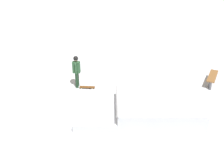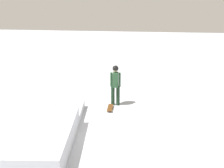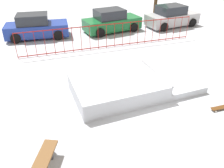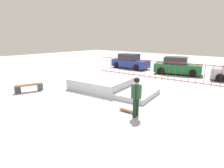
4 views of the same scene
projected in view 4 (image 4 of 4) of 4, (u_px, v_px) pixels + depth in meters
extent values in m
plane|color=#B2B7C1|center=(97.00, 97.00, 10.31)|extent=(60.00, 60.00, 0.00)
cube|color=silver|center=(100.00, 84.00, 11.87)|extent=(3.88, 3.00, 0.70)
cube|color=silver|center=(138.00, 94.00, 10.48)|extent=(2.09, 2.79, 0.30)
cylinder|color=gray|center=(124.00, 82.00, 10.82)|extent=(0.38, 2.59, 0.08)
cylinder|color=black|center=(134.00, 108.00, 7.63)|extent=(0.15, 0.15, 0.82)
cylinder|color=black|center=(137.00, 107.00, 7.80)|extent=(0.15, 0.15, 0.82)
cube|color=#264C2D|center=(136.00, 92.00, 7.54)|extent=(0.39, 0.24, 0.60)
cylinder|color=#264C2D|center=(134.00, 93.00, 7.40)|extent=(0.09, 0.09, 0.60)
cylinder|color=#264C2D|center=(138.00, 91.00, 7.67)|extent=(0.09, 0.09, 0.60)
sphere|color=tan|center=(137.00, 81.00, 7.43)|extent=(0.22, 0.22, 0.22)
sphere|color=black|center=(137.00, 80.00, 7.42)|extent=(0.25, 0.25, 0.25)
cube|color=#593314|center=(127.00, 110.00, 8.25)|extent=(0.81, 0.24, 0.02)
cylinder|color=silver|center=(121.00, 111.00, 8.34)|extent=(0.06, 0.03, 0.06)
cylinder|color=silver|center=(123.00, 109.00, 8.51)|extent=(0.06, 0.03, 0.06)
cylinder|color=silver|center=(131.00, 114.00, 8.01)|extent=(0.06, 0.03, 0.06)
cylinder|color=silver|center=(134.00, 112.00, 8.19)|extent=(0.06, 0.03, 0.06)
cylinder|color=maroon|center=(154.00, 61.00, 14.85)|extent=(10.85, 0.81, 0.05)
cylinder|color=maroon|center=(153.00, 77.00, 15.19)|extent=(10.85, 0.81, 0.05)
cylinder|color=maroon|center=(102.00, 64.00, 18.13)|extent=(0.03, 0.03, 1.50)
cylinder|color=maroon|center=(106.00, 64.00, 17.83)|extent=(0.03, 0.03, 1.50)
cylinder|color=maroon|center=(111.00, 65.00, 17.54)|extent=(0.03, 0.03, 1.50)
cylinder|color=maroon|center=(115.00, 65.00, 17.24)|extent=(0.03, 0.03, 1.50)
cylinder|color=maroon|center=(119.00, 66.00, 16.95)|extent=(0.03, 0.03, 1.50)
cylinder|color=maroon|center=(124.00, 66.00, 16.65)|extent=(0.03, 0.03, 1.50)
cylinder|color=maroon|center=(129.00, 67.00, 16.35)|extent=(0.03, 0.03, 1.50)
cylinder|color=maroon|center=(134.00, 67.00, 16.06)|extent=(0.03, 0.03, 1.50)
cylinder|color=maroon|center=(139.00, 68.00, 15.76)|extent=(0.03, 0.03, 1.50)
cylinder|color=maroon|center=(145.00, 68.00, 15.47)|extent=(0.03, 0.03, 1.50)
cylinder|color=maroon|center=(150.00, 69.00, 15.17)|extent=(0.03, 0.03, 1.50)
cylinder|color=maroon|center=(156.00, 70.00, 14.88)|extent=(0.03, 0.03, 1.50)
cylinder|color=maroon|center=(162.00, 70.00, 14.58)|extent=(0.03, 0.03, 1.50)
cylinder|color=maroon|center=(168.00, 71.00, 14.29)|extent=(0.03, 0.03, 1.50)
cylinder|color=maroon|center=(175.00, 72.00, 13.99)|extent=(0.03, 0.03, 1.50)
cylinder|color=maroon|center=(182.00, 72.00, 13.70)|extent=(0.03, 0.03, 1.50)
cylinder|color=maroon|center=(189.00, 73.00, 13.40)|extent=(0.03, 0.03, 1.50)
cylinder|color=maroon|center=(197.00, 74.00, 13.11)|extent=(0.03, 0.03, 1.50)
cylinder|color=maroon|center=(204.00, 75.00, 12.81)|extent=(0.03, 0.03, 1.50)
cylinder|color=maroon|center=(213.00, 76.00, 12.52)|extent=(0.03, 0.03, 1.50)
cylinder|color=maroon|center=(221.00, 77.00, 12.22)|extent=(0.03, 0.03, 1.50)
cube|color=brown|center=(29.00, 85.00, 11.27)|extent=(0.92, 1.64, 0.06)
cube|color=#4C4C51|center=(18.00, 90.00, 11.01)|extent=(0.08, 0.36, 0.42)
cube|color=#4C4C51|center=(40.00, 87.00, 11.64)|extent=(0.08, 0.36, 0.42)
cube|color=#1E3899|center=(130.00, 63.00, 20.05)|extent=(4.14, 1.80, 0.80)
cube|color=#262B33|center=(129.00, 57.00, 20.00)|extent=(2.04, 1.55, 0.64)
cylinder|color=black|center=(145.00, 66.00, 19.86)|extent=(0.65, 0.24, 0.64)
cylinder|color=black|center=(136.00, 68.00, 18.62)|extent=(0.65, 0.24, 0.64)
cylinder|color=black|center=(125.00, 64.00, 21.59)|extent=(0.65, 0.24, 0.64)
cylinder|color=black|center=(116.00, 65.00, 20.36)|extent=(0.65, 0.24, 0.64)
cube|color=#196B33|center=(178.00, 68.00, 16.82)|extent=(4.37, 2.55, 0.80)
cube|color=#262B33|center=(176.00, 60.00, 16.73)|extent=(2.28, 1.90, 0.64)
cylinder|color=black|center=(194.00, 70.00, 17.00)|extent=(0.67, 0.35, 0.64)
cylinder|color=black|center=(192.00, 73.00, 15.54)|extent=(0.67, 0.35, 0.64)
cylinder|color=black|center=(165.00, 68.00, 18.21)|extent=(0.67, 0.35, 0.64)
cylinder|color=black|center=(161.00, 71.00, 16.75)|extent=(0.67, 0.35, 0.64)
cylinder|color=black|center=(220.00, 74.00, 15.26)|extent=(0.67, 0.34, 0.64)
cylinder|color=black|center=(220.00, 78.00, 13.82)|extent=(0.67, 0.34, 0.64)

